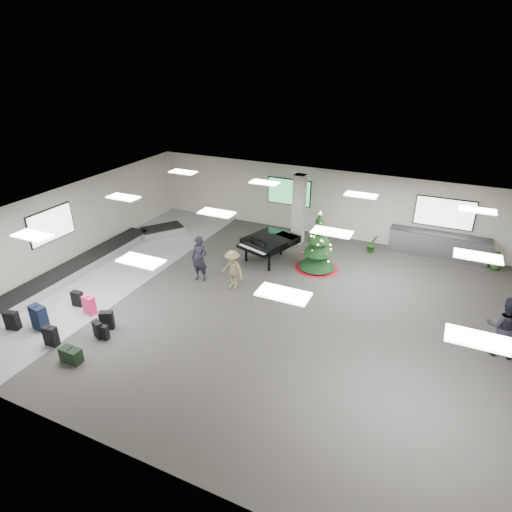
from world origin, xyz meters
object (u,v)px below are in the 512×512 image
at_px(baggage_carousel, 97,259).
at_px(traveler_b, 233,270).
at_px(christmas_tree, 318,249).
at_px(traveler_a, 200,259).
at_px(potted_plant_left, 372,244).
at_px(traveler_bench, 503,326).
at_px(pink_suitcase, 89,305).
at_px(service_counter, 438,245).
at_px(potted_plant_right, 497,260).
at_px(grand_piano, 269,242).

xyz_separation_m(baggage_carousel, traveler_b, (6.10, 0.62, 0.56)).
height_order(christmas_tree, traveler_a, christmas_tree).
distance_m(traveler_b, potted_plant_left, 6.77).
bearing_deg(traveler_bench, pink_suitcase, 14.03).
xyz_separation_m(baggage_carousel, potted_plant_left, (10.21, 5.98, 0.20)).
relative_size(service_counter, potted_plant_right, 4.85).
height_order(pink_suitcase, christmas_tree, christmas_tree).
relative_size(baggage_carousel, service_counter, 2.40).
bearing_deg(baggage_carousel, potted_plant_right, 23.11).
xyz_separation_m(baggage_carousel, potted_plant_right, (15.13, 6.46, 0.21)).
xyz_separation_m(christmas_tree, traveler_bench, (6.48, -2.98, 0.08)).
bearing_deg(pink_suitcase, potted_plant_left, 56.08).
height_order(traveler_b, traveler_bench, traveler_bench).
distance_m(baggage_carousel, traveler_a, 4.76).
xyz_separation_m(christmas_tree, traveler_b, (-2.38, -2.86, -0.09)).
height_order(traveler_bench, potted_plant_right, traveler_bench).
bearing_deg(traveler_a, grand_piano, 56.00).
xyz_separation_m(service_counter, potted_plant_right, (2.29, -0.28, -0.13)).
xyz_separation_m(service_counter, grand_piano, (-6.45, -3.43, 0.32)).
xyz_separation_m(pink_suitcase, potted_plant_right, (12.63, 9.43, 0.09)).
relative_size(pink_suitcase, traveler_a, 0.37).
relative_size(potted_plant_left, potted_plant_right, 0.98).
bearing_deg(potted_plant_right, pink_suitcase, -143.25).
relative_size(service_counter, pink_suitcase, 5.98).
bearing_deg(traveler_b, baggage_carousel, -159.71).
height_order(pink_suitcase, grand_piano, grand_piano).
distance_m(pink_suitcase, traveler_b, 5.10).
relative_size(christmas_tree, traveler_bench, 1.33).
distance_m(christmas_tree, potted_plant_right, 7.31).
height_order(christmas_tree, potted_plant_right, christmas_tree).
bearing_deg(grand_piano, baggage_carousel, -134.20).
distance_m(traveler_b, traveler_bench, 8.85).
bearing_deg(pink_suitcase, traveler_a, 65.99).
relative_size(baggage_carousel, traveler_b, 6.29).
height_order(grand_piano, potted_plant_right, grand_piano).
distance_m(grand_piano, traveler_b, 2.71).
bearing_deg(traveler_b, potted_plant_left, 67.07).
xyz_separation_m(pink_suitcase, christmas_tree, (5.97, 6.45, 0.54)).
distance_m(service_counter, traveler_bench, 6.60).
distance_m(traveler_b, potted_plant_right, 10.76).
xyz_separation_m(baggage_carousel, traveler_bench, (14.95, 0.49, 0.74)).
bearing_deg(pink_suitcase, baggage_carousel, 136.93).
relative_size(christmas_tree, potted_plant_left, 3.08).
bearing_deg(potted_plant_left, pink_suitcase, -130.71).
height_order(service_counter, christmas_tree, christmas_tree).
bearing_deg(service_counter, traveler_b, -137.78).
height_order(baggage_carousel, traveler_a, traveler_a).
xyz_separation_m(christmas_tree, grand_piano, (-2.09, -0.17, 0.00)).
bearing_deg(christmas_tree, pink_suitcase, -132.80).
height_order(christmas_tree, traveler_bench, christmas_tree).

